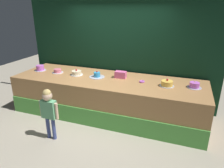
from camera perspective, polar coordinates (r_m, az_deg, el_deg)
The scene contains 12 objects.
ground_plane at distance 4.49m, azimuth -4.48°, elevation -11.92°, with size 12.00×12.00×0.00m, color #ADA38E.
stage_platform at distance 4.82m, azimuth -1.35°, elevation -3.54°, with size 4.38×1.36×0.88m.
curtain_backdrop at distance 5.21m, azimuth 1.72°, elevation 10.62°, with size 4.94×0.08×3.02m, color #113823.
child_figure at distance 3.99m, azimuth -17.28°, elevation -6.31°, with size 0.40×0.18×1.03m.
pink_box at distance 4.71m, azimuth 2.41°, elevation 2.63°, with size 0.25×0.15×0.15m, color pink.
donut at distance 4.49m, azimuth 8.36°, elevation 0.70°, with size 0.12×0.12×0.04m, color #CC66D8.
cake_far_left at distance 5.59m, azimuth -19.40°, elevation 4.21°, with size 0.29×0.29×0.17m.
cake_left at distance 5.27m, azimuth -14.94°, elevation 3.50°, with size 0.28×0.28×0.09m.
cake_center_left at distance 5.00m, azimuth -9.86°, elevation 3.07°, with size 0.30×0.30×0.14m.
cake_center_right at distance 4.77m, azimuth -4.22°, elevation 2.43°, with size 0.36×0.36×0.15m.
cake_right at distance 4.36m, azimuth 15.08°, elevation 0.12°, with size 0.31×0.31×0.16m.
cake_far_right at distance 4.45m, azimuth 22.00°, elevation -0.34°, with size 0.29×0.29×0.16m.
Camera 1 is at (1.63, -3.43, 2.41)m, focal length 32.77 mm.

